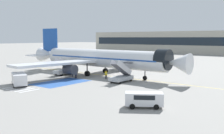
{
  "coord_description": "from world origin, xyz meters",
  "views": [
    {
      "loc": [
        36.05,
        -43.45,
        8.06
      ],
      "look_at": [
        3.4,
        -0.74,
        2.01
      ],
      "focal_mm": 42.0,
      "sensor_mm": 36.0,
      "label": 1
    }
  ],
  "objects_px": {
    "service_van_2": "(19,78)",
    "ground_crew_1": "(106,74)",
    "boarding_stairs_forward": "(121,76)",
    "boarding_stairs_aft": "(65,70)",
    "fuel_tanker": "(134,58)",
    "traffic_cone_0": "(109,78)",
    "ground_crew_2": "(72,72)",
    "airliner": "(100,58)",
    "ground_crew_0": "(76,73)",
    "service_van_0": "(144,98)",
    "terminal_building": "(201,42)"
  },
  "relations": [
    {
      "from": "boarding_stairs_forward",
      "to": "ground_crew_2",
      "type": "height_order",
      "value": "boarding_stairs_forward"
    },
    {
      "from": "ground_crew_1",
      "to": "traffic_cone_0",
      "type": "xyz_separation_m",
      "value": [
        0.7,
        0.17,
        -0.69
      ]
    },
    {
      "from": "airliner",
      "to": "ground_crew_1",
      "type": "height_order",
      "value": "airliner"
    },
    {
      "from": "airliner",
      "to": "traffic_cone_0",
      "type": "xyz_separation_m",
      "value": [
        5.55,
        -3.67,
        -3.33
      ]
    },
    {
      "from": "service_van_0",
      "to": "ground_crew_0",
      "type": "height_order",
      "value": "ground_crew_0"
    },
    {
      "from": "boarding_stairs_aft",
      "to": "boarding_stairs_forward",
      "type": "bearing_deg",
      "value": -0.0
    },
    {
      "from": "airliner",
      "to": "ground_crew_0",
      "type": "xyz_separation_m",
      "value": [
        -0.89,
        -6.3,
        -2.58
      ]
    },
    {
      "from": "boarding_stairs_aft",
      "to": "service_van_0",
      "type": "height_order",
      "value": "boarding_stairs_aft"
    },
    {
      "from": "fuel_tanker",
      "to": "ground_crew_0",
      "type": "distance_m",
      "value": 34.16
    },
    {
      "from": "service_van_2",
      "to": "fuel_tanker",
      "type": "bearing_deg",
      "value": -144.46
    },
    {
      "from": "ground_crew_2",
      "to": "service_van_2",
      "type": "bearing_deg",
      "value": -58.23
    },
    {
      "from": "boarding_stairs_forward",
      "to": "ground_crew_2",
      "type": "xyz_separation_m",
      "value": [
        -11.66,
        -1.03,
        -0.02
      ]
    },
    {
      "from": "ground_crew_0",
      "to": "ground_crew_1",
      "type": "xyz_separation_m",
      "value": [
        5.75,
        2.45,
        -0.05
      ]
    },
    {
      "from": "fuel_tanker",
      "to": "service_van_0",
      "type": "xyz_separation_m",
      "value": [
        29.62,
        -44.32,
        -0.66
      ]
    },
    {
      "from": "boarding_stairs_forward",
      "to": "traffic_cone_0",
      "type": "distance_m",
      "value": 3.67
    },
    {
      "from": "traffic_cone_0",
      "to": "service_van_0",
      "type": "bearing_deg",
      "value": -40.93
    },
    {
      "from": "ground_crew_1",
      "to": "terminal_building",
      "type": "distance_m",
      "value": 94.28
    },
    {
      "from": "ground_crew_1",
      "to": "ground_crew_2",
      "type": "bearing_deg",
      "value": -42.24
    },
    {
      "from": "airliner",
      "to": "boarding_stairs_aft",
      "type": "bearing_deg",
      "value": -54.39
    },
    {
      "from": "airliner",
      "to": "boarding_stairs_aft",
      "type": "height_order",
      "value": "airliner"
    },
    {
      "from": "ground_crew_1",
      "to": "boarding_stairs_forward",
      "type": "bearing_deg",
      "value": 114.63
    },
    {
      "from": "ground_crew_0",
      "to": "terminal_building",
      "type": "distance_m",
      "value": 96.08
    },
    {
      "from": "boarding_stairs_forward",
      "to": "boarding_stairs_aft",
      "type": "bearing_deg",
      "value": 180.0
    },
    {
      "from": "ground_crew_1",
      "to": "traffic_cone_0",
      "type": "height_order",
      "value": "ground_crew_1"
    },
    {
      "from": "service_van_0",
      "to": "boarding_stairs_aft",
      "type": "bearing_deg",
      "value": 32.03
    },
    {
      "from": "fuel_tanker",
      "to": "service_van_0",
      "type": "height_order",
      "value": "fuel_tanker"
    },
    {
      "from": "airliner",
      "to": "fuel_tanker",
      "type": "bearing_deg",
      "value": -161.87
    },
    {
      "from": "airliner",
      "to": "ground_crew_1",
      "type": "bearing_deg",
      "value": 52.53
    },
    {
      "from": "ground_crew_0",
      "to": "ground_crew_1",
      "type": "bearing_deg",
      "value": -14.38
    },
    {
      "from": "service_van_0",
      "to": "ground_crew_0",
      "type": "xyz_separation_m",
      "value": [
        -22.14,
        10.99,
        -0.03
      ]
    },
    {
      "from": "boarding_stairs_aft",
      "to": "fuel_tanker",
      "type": "distance_m",
      "value": 31.44
    },
    {
      "from": "boarding_stairs_forward",
      "to": "boarding_stairs_aft",
      "type": "xyz_separation_m",
      "value": [
        -15.29,
        0.25,
        -0.06
      ]
    },
    {
      "from": "service_van_0",
      "to": "service_van_2",
      "type": "bearing_deg",
      "value": 58.9
    },
    {
      "from": "boarding_stairs_aft",
      "to": "ground_crew_2",
      "type": "relative_size",
      "value": 3.04
    },
    {
      "from": "fuel_tanker",
      "to": "boarding_stairs_forward",
      "type": "bearing_deg",
      "value": 27.65
    },
    {
      "from": "service_van_2",
      "to": "ground_crew_2",
      "type": "bearing_deg",
      "value": -151.59
    },
    {
      "from": "boarding_stairs_aft",
      "to": "ground_crew_2",
      "type": "xyz_separation_m",
      "value": [
        3.63,
        -1.28,
        0.03
      ]
    },
    {
      "from": "airliner",
      "to": "ground_crew_1",
      "type": "distance_m",
      "value": 6.73
    },
    {
      "from": "boarding_stairs_forward",
      "to": "ground_crew_0",
      "type": "height_order",
      "value": "boarding_stairs_forward"
    },
    {
      "from": "boarding_stairs_forward",
      "to": "service_van_2",
      "type": "height_order",
      "value": "boarding_stairs_forward"
    },
    {
      "from": "service_van_2",
      "to": "ground_crew_1",
      "type": "distance_m",
      "value": 15.97
    },
    {
      "from": "boarding_stairs_aft",
      "to": "traffic_cone_0",
      "type": "relative_size",
      "value": 8.55
    },
    {
      "from": "airliner",
      "to": "service_van_0",
      "type": "height_order",
      "value": "airliner"
    },
    {
      "from": "boarding_stairs_aft",
      "to": "ground_crew_0",
      "type": "height_order",
      "value": "boarding_stairs_aft"
    },
    {
      "from": "boarding_stairs_aft",
      "to": "service_van_2",
      "type": "height_order",
      "value": "boarding_stairs_aft"
    },
    {
      "from": "service_van_2",
      "to": "ground_crew_2",
      "type": "distance_m",
      "value": 12.37
    },
    {
      "from": "service_van_0",
      "to": "ground_crew_1",
      "type": "distance_m",
      "value": 21.2
    },
    {
      "from": "service_van_2",
      "to": "ground_crew_1",
      "type": "relative_size",
      "value": 3.29
    },
    {
      "from": "service_van_2",
      "to": "traffic_cone_0",
      "type": "xyz_separation_m",
      "value": [
        8.14,
        14.3,
        -0.93
      ]
    },
    {
      "from": "ground_crew_2",
      "to": "boarding_stairs_aft",
      "type": "bearing_deg",
      "value": -167.83
    }
  ]
}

